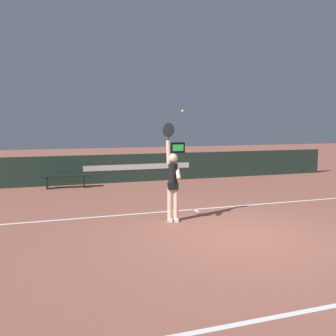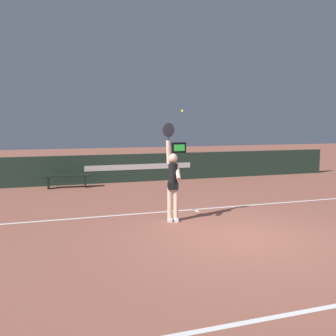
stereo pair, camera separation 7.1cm
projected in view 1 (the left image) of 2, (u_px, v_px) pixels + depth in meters
ground_plane at (243, 237)px, 7.83m from camera, size 60.00×60.00×0.00m
court_lines at (247, 239)px, 7.69m from camera, size 11.55×5.79×0.00m
back_wall at (143, 168)px, 15.40m from camera, size 17.45×0.17×1.13m
speed_display at (178, 148)px, 15.79m from camera, size 0.62×0.14×0.44m
tennis_player at (173, 181)px, 9.01m from camera, size 0.44×0.46×2.38m
tennis_ball at (183, 111)px, 8.70m from camera, size 0.07×0.07×0.07m
courtside_bench_near at (66, 178)px, 13.75m from camera, size 1.75×0.47×0.48m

